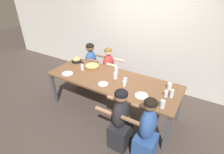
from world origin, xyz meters
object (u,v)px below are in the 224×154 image
at_px(drinking_glass_c, 166,94).
at_px(empty_plate_c, 103,84).
at_px(pizza_board_main, 92,66).
at_px(diner_far_midleft, 109,71).
at_px(drinking_glass_e, 162,105).
at_px(drinking_glass_a, 82,68).
at_px(drinking_glass_h, 115,76).
at_px(diner_near_midright, 120,121).
at_px(skillet_bowl, 77,60).
at_px(drinking_glass_b, 169,86).
at_px(diner_near_right, 146,132).
at_px(empty_plate_a, 141,96).
at_px(drinking_glass_d, 124,84).
at_px(drinking_glass_f, 116,70).
at_px(empty_plate_b, 67,74).
at_px(diner_far_left, 91,65).
at_px(cocktail_glass_blue, 125,81).
at_px(drinking_glass_g, 172,94).

bearing_deg(drinking_glass_c, empty_plate_c, -169.22).
xyz_separation_m(pizza_board_main, diner_far_midleft, (0.13, 0.49, -0.31)).
bearing_deg(drinking_glass_e, drinking_glass_a, 169.01).
height_order(drinking_glass_e, drinking_glass_h, same).
bearing_deg(diner_near_midright, skillet_bowl, 60.48).
relative_size(drinking_glass_b, diner_near_right, 0.10).
xyz_separation_m(empty_plate_a, drinking_glass_d, (-0.40, 0.13, 0.04)).
xyz_separation_m(drinking_glass_f, diner_near_midright, (0.66, -1.02, -0.31)).
bearing_deg(empty_plate_b, drinking_glass_e, -1.82).
height_order(skillet_bowl, drinking_glass_e, drinking_glass_e).
bearing_deg(empty_plate_a, drinking_glass_b, 53.55).
bearing_deg(diner_far_left, empty_plate_c, 46.74).
height_order(empty_plate_a, drinking_glass_a, drinking_glass_a).
xyz_separation_m(empty_plate_a, drinking_glass_h, (-0.68, 0.28, 0.05)).
distance_m(pizza_board_main, diner_far_left, 0.70).
bearing_deg(drinking_glass_f, diner_near_midright, -57.00).
relative_size(cocktail_glass_blue, diner_far_midleft, 0.11).
xyz_separation_m(drinking_glass_g, diner_near_midright, (-0.59, -0.70, -0.33)).
height_order(drinking_glass_b, diner_far_midleft, diner_far_midleft).
distance_m(skillet_bowl, drinking_glass_h, 1.22).
bearing_deg(diner_near_midright, drinking_glass_d, 22.78).
height_order(cocktail_glass_blue, drinking_glass_f, cocktail_glass_blue).
bearing_deg(drinking_glass_e, diner_far_midleft, 147.14).
xyz_separation_m(cocktail_glass_blue, drinking_glass_b, (0.79, 0.22, 0.01)).
height_order(drinking_glass_a, drinking_glass_c, drinking_glass_a).
height_order(skillet_bowl, diner_near_right, diner_near_right).
height_order(cocktail_glass_blue, drinking_glass_b, cocktail_glass_blue).
xyz_separation_m(drinking_glass_f, drinking_glass_g, (1.25, -0.31, 0.01)).
relative_size(drinking_glass_c, diner_near_midright, 0.10).
bearing_deg(drinking_glass_g, diner_far_midleft, 157.10).
distance_m(pizza_board_main, drinking_glass_c, 1.76).
bearing_deg(skillet_bowl, drinking_glass_a, -33.87).
bearing_deg(empty_plate_b, drinking_glass_c, 7.29).
height_order(pizza_board_main, drinking_glass_c, drinking_glass_c).
bearing_deg(drinking_glass_c, drinking_glass_e, -83.49).
relative_size(skillet_bowl, cocktail_glass_blue, 2.75).
distance_m(drinking_glass_e, drinking_glass_f, 1.37).
relative_size(empty_plate_a, drinking_glass_g, 1.51).
bearing_deg(drinking_glass_g, drinking_glass_a, 179.44).
distance_m(drinking_glass_c, diner_near_right, 0.75).
bearing_deg(pizza_board_main, drinking_glass_b, 0.49).
bearing_deg(diner_far_midleft, drinking_glass_d, 46.49).
height_order(diner_far_midleft, diner_near_midright, diner_near_midright).
relative_size(skillet_bowl, drinking_glass_g, 2.27).
bearing_deg(diner_far_midleft, drinking_glass_a, -18.72).
height_order(skillet_bowl, diner_near_midright, diner_near_midright).
xyz_separation_m(empty_plate_c, cocktail_glass_blue, (0.33, 0.27, 0.04)).
relative_size(empty_plate_b, drinking_glass_h, 1.69).
distance_m(drinking_glass_g, diner_near_right, 0.79).
distance_m(cocktail_glass_blue, drinking_glass_a, 1.05).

